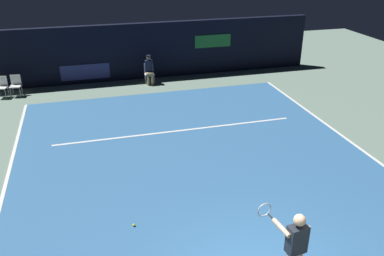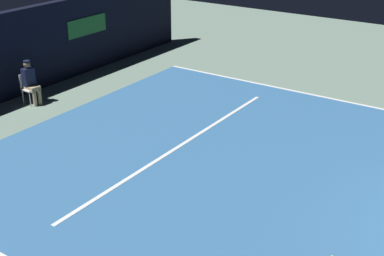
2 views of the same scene
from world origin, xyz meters
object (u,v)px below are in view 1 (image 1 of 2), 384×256
Objects in this scene: tennis_player at (295,247)px; line_judge_on_chair at (149,69)px; courtside_chair_near at (2,86)px; tennis_ball at (134,225)px; courtside_chair_far at (16,84)px.

line_judge_on_chair is at bearing 92.14° from tennis_player.
courtside_chair_near is at bearing 118.14° from tennis_player.
courtside_chair_near is at bearing 112.38° from tennis_ball.
courtside_chair_far is (-5.72, -0.06, -0.18)m from line_judge_on_chair.
tennis_ball is (-2.63, 2.61, -0.94)m from tennis_player.
courtside_chair_far is at bearing 116.11° from tennis_player.
courtside_chair_far is 12.94× the size of tennis_ball.
line_judge_on_chair reaches higher than courtside_chair_far.
courtside_chair_near is 0.55m from courtside_chair_far.
line_judge_on_chair is 1.50× the size of courtside_chair_near.
courtside_chair_near is 12.94× the size of tennis_ball.
tennis_player is at bearing -87.86° from line_judge_on_chair.
tennis_player is 1.97× the size of courtside_chair_far.
tennis_player is at bearing -61.86° from courtside_chair_near.
line_judge_on_chair is at bearing 77.96° from tennis_ball.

